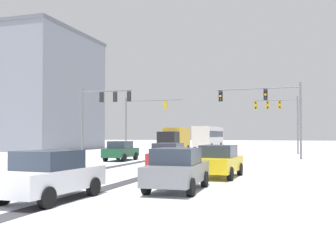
{
  "coord_description": "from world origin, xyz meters",
  "views": [
    {
      "loc": [
        8.7,
        -8.92,
        2.11
      ],
      "look_at": [
        0.0,
        18.83,
        2.8
      ],
      "focal_mm": 41.58,
      "sensor_mm": 36.0,
      "label": 1
    }
  ],
  "objects_px": {
    "car_grey_fourth": "(177,169)",
    "bus_oncoming": "(209,136)",
    "car_yellow_cab_third": "(219,161)",
    "traffic_signal_far_right": "(280,112)",
    "traffic_signal_near_right": "(270,105)",
    "car_red_second": "(169,156)",
    "box_truck_delivery": "(175,139)",
    "traffic_signal_far_left": "(142,115)",
    "car_white_sixth": "(51,175)",
    "office_building_far_left_block": "(22,92)",
    "car_dark_green_lead": "(121,151)",
    "traffic_signal_near_left": "(102,106)"
  },
  "relations": [
    {
      "from": "car_dark_green_lead",
      "to": "car_grey_fourth",
      "type": "height_order",
      "value": "same"
    },
    {
      "from": "car_yellow_cab_third",
      "to": "bus_oncoming",
      "type": "xyz_separation_m",
      "value": [
        -8.33,
        38.64,
        1.18
      ]
    },
    {
      "from": "car_red_second",
      "to": "box_truck_delivery",
      "type": "bearing_deg",
      "value": 105.46
    },
    {
      "from": "traffic_signal_far_right",
      "to": "bus_oncoming",
      "type": "xyz_separation_m",
      "value": [
        -10.66,
        12.22,
        -2.76
      ]
    },
    {
      "from": "car_white_sixth",
      "to": "traffic_signal_near_right",
      "type": "bearing_deg",
      "value": 75.9
    },
    {
      "from": "car_dark_green_lead",
      "to": "car_red_second",
      "type": "height_order",
      "value": "same"
    },
    {
      "from": "traffic_signal_near_right",
      "to": "car_red_second",
      "type": "height_order",
      "value": "traffic_signal_near_right"
    },
    {
      "from": "traffic_signal_near_left",
      "to": "bus_oncoming",
      "type": "height_order",
      "value": "traffic_signal_near_left"
    },
    {
      "from": "car_grey_fourth",
      "to": "bus_oncoming",
      "type": "height_order",
      "value": "bus_oncoming"
    },
    {
      "from": "traffic_signal_far_left",
      "to": "car_yellow_cab_third",
      "type": "relative_size",
      "value": 1.68
    },
    {
      "from": "office_building_far_left_block",
      "to": "bus_oncoming",
      "type": "bearing_deg",
      "value": 20.65
    },
    {
      "from": "car_grey_fourth",
      "to": "office_building_far_left_block",
      "type": "bearing_deg",
      "value": 134.72
    },
    {
      "from": "traffic_signal_near_left",
      "to": "traffic_signal_far_right",
      "type": "xyz_separation_m",
      "value": [
        15.24,
        13.92,
        -0.0
      ]
    },
    {
      "from": "car_grey_fourth",
      "to": "box_truck_delivery",
      "type": "relative_size",
      "value": 0.56
    },
    {
      "from": "car_red_second",
      "to": "car_yellow_cab_third",
      "type": "relative_size",
      "value": 0.99
    },
    {
      "from": "traffic_signal_near_left",
      "to": "box_truck_delivery",
      "type": "bearing_deg",
      "value": 78.59
    },
    {
      "from": "traffic_signal_near_left",
      "to": "traffic_signal_near_right",
      "type": "xyz_separation_m",
      "value": [
        14.68,
        2.08,
        -0.07
      ]
    },
    {
      "from": "car_yellow_cab_third",
      "to": "bus_oncoming",
      "type": "distance_m",
      "value": 39.54
    },
    {
      "from": "car_grey_fourth",
      "to": "traffic_signal_far_right",
      "type": "bearing_deg",
      "value": 84.48
    },
    {
      "from": "bus_oncoming",
      "to": "car_red_second",
      "type": "bearing_deg",
      "value": -82.68
    },
    {
      "from": "traffic_signal_near_right",
      "to": "car_white_sixth",
      "type": "distance_m",
      "value": 24.04
    },
    {
      "from": "car_grey_fourth",
      "to": "box_truck_delivery",
      "type": "bearing_deg",
      "value": 106.55
    },
    {
      "from": "traffic_signal_near_right",
      "to": "office_building_far_left_block",
      "type": "xyz_separation_m",
      "value": [
        -36.08,
        14.27,
        3.73
      ]
    },
    {
      "from": "traffic_signal_far_left",
      "to": "traffic_signal_far_right",
      "type": "bearing_deg",
      "value": 14.41
    },
    {
      "from": "car_yellow_cab_third",
      "to": "box_truck_delivery",
      "type": "xyz_separation_m",
      "value": [
        -10.1,
        26.47,
        0.82
      ]
    },
    {
      "from": "car_red_second",
      "to": "office_building_far_left_block",
      "type": "bearing_deg",
      "value": 140.77
    },
    {
      "from": "traffic_signal_far_left",
      "to": "box_truck_delivery",
      "type": "distance_m",
      "value": 5.64
    },
    {
      "from": "traffic_signal_far_right",
      "to": "traffic_signal_far_left",
      "type": "bearing_deg",
      "value": -165.59
    },
    {
      "from": "bus_oncoming",
      "to": "office_building_far_left_block",
      "type": "bearing_deg",
      "value": -159.35
    },
    {
      "from": "traffic_signal_near_left",
      "to": "car_yellow_cab_third",
      "type": "distance_m",
      "value": 18.4
    },
    {
      "from": "car_white_sixth",
      "to": "office_building_far_left_block",
      "type": "relative_size",
      "value": 0.22
    },
    {
      "from": "traffic_signal_near_left",
      "to": "traffic_signal_far_right",
      "type": "bearing_deg",
      "value": 42.4
    },
    {
      "from": "car_dark_green_lead",
      "to": "office_building_far_left_block",
      "type": "xyz_separation_m",
      "value": [
        -24.29,
        18.51,
        7.61
      ]
    },
    {
      "from": "traffic_signal_far_left",
      "to": "bus_oncoming",
      "type": "distance_m",
      "value": 16.96
    },
    {
      "from": "car_white_sixth",
      "to": "car_red_second",
      "type": "bearing_deg",
      "value": 89.38
    },
    {
      "from": "traffic_signal_far_left",
      "to": "bus_oncoming",
      "type": "bearing_deg",
      "value": 74.15
    },
    {
      "from": "traffic_signal_far_left",
      "to": "traffic_signal_near_left",
      "type": "height_order",
      "value": "same"
    },
    {
      "from": "traffic_signal_far_right",
      "to": "car_red_second",
      "type": "bearing_deg",
      "value": -105.47
    },
    {
      "from": "traffic_signal_far_right",
      "to": "traffic_signal_near_right",
      "type": "bearing_deg",
      "value": -92.7
    },
    {
      "from": "car_dark_green_lead",
      "to": "office_building_far_left_block",
      "type": "relative_size",
      "value": 0.22
    },
    {
      "from": "car_dark_green_lead",
      "to": "bus_oncoming",
      "type": "height_order",
      "value": "bus_oncoming"
    },
    {
      "from": "car_red_second",
      "to": "office_building_far_left_block",
      "type": "relative_size",
      "value": 0.22
    },
    {
      "from": "traffic_signal_near_left",
      "to": "car_red_second",
      "type": "bearing_deg",
      "value": -43.26
    },
    {
      "from": "traffic_signal_near_left",
      "to": "car_dark_green_lead",
      "type": "height_order",
      "value": "traffic_signal_near_left"
    },
    {
      "from": "traffic_signal_far_right",
      "to": "car_grey_fourth",
      "type": "height_order",
      "value": "traffic_signal_far_right"
    },
    {
      "from": "car_white_sixth",
      "to": "traffic_signal_far_left",
      "type": "bearing_deg",
      "value": 106.04
    },
    {
      "from": "bus_oncoming",
      "to": "traffic_signal_near_right",
      "type": "bearing_deg",
      "value": -67.24
    },
    {
      "from": "car_red_second",
      "to": "bus_oncoming",
      "type": "relative_size",
      "value": 0.37
    },
    {
      "from": "car_grey_fourth",
      "to": "office_building_far_left_block",
      "type": "distance_m",
      "value": 48.35
    },
    {
      "from": "box_truck_delivery",
      "to": "office_building_far_left_block",
      "type": "bearing_deg",
      "value": 174.41
    }
  ]
}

